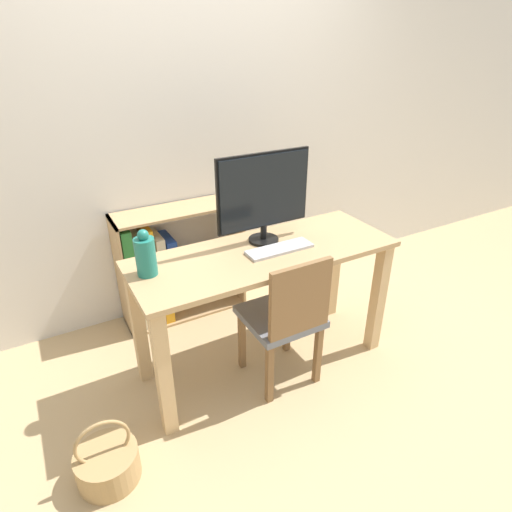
{
  "coord_description": "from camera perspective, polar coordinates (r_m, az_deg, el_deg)",
  "views": [
    {
      "loc": [
        -1.06,
        -1.81,
        1.84
      ],
      "look_at": [
        0.0,
        0.1,
        0.7
      ],
      "focal_mm": 30.0,
      "sensor_mm": 36.0,
      "label": 1
    }
  ],
  "objects": [
    {
      "name": "bookshelf",
      "position": [
        3.02,
        -12.71,
        -1.89
      ],
      "size": [
        0.87,
        0.28,
        0.81
      ],
      "color": "tan",
      "rests_on": "ground_plane"
    },
    {
      "name": "ground_plane",
      "position": [
        2.79,
        1.03,
        -13.69
      ],
      "size": [
        10.0,
        10.0,
        0.0
      ],
      "primitive_type": "plane",
      "color": "tan"
    },
    {
      "name": "chair",
      "position": [
        2.38,
        4.04,
        -8.03
      ],
      "size": [
        0.4,
        0.4,
        0.84
      ],
      "rotation": [
        0.0,
        0.0,
        0.13
      ],
      "color": "slate",
      "rests_on": "ground_plane"
    },
    {
      "name": "vase",
      "position": [
        2.14,
        -14.51,
        0.1
      ],
      "size": [
        0.1,
        0.1,
        0.24
      ],
      "color": "#1E7266",
      "rests_on": "desk"
    },
    {
      "name": "desk",
      "position": [
        2.43,
        1.15,
        -2.66
      ],
      "size": [
        1.49,
        0.56,
        0.78
      ],
      "color": "tan",
      "rests_on": "ground_plane"
    },
    {
      "name": "wall_back",
      "position": [
        2.98,
        -8.13,
        16.9
      ],
      "size": [
        8.0,
        0.05,
        2.6
      ],
      "color": "silver",
      "rests_on": "ground_plane"
    },
    {
      "name": "basket",
      "position": [
        2.28,
        -19.18,
        -24.66
      ],
      "size": [
        0.29,
        0.29,
        0.35
      ],
      "color": "tan",
      "rests_on": "ground_plane"
    },
    {
      "name": "keyboard",
      "position": [
        2.36,
        3.17,
        0.94
      ],
      "size": [
        0.38,
        0.12,
        0.02
      ],
      "color": "#B2B2B7",
      "rests_on": "desk"
    },
    {
      "name": "monitor",
      "position": [
        2.36,
        1.04,
        8.34
      ],
      "size": [
        0.56,
        0.17,
        0.51
      ],
      "color": "black",
      "rests_on": "desk"
    }
  ]
}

